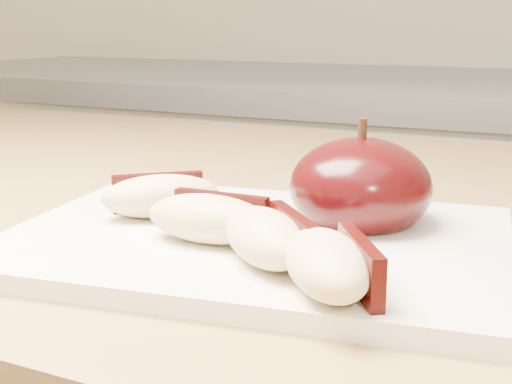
% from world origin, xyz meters
% --- Properties ---
extents(back_cabinet, '(2.40, 0.62, 0.94)m').
position_xyz_m(back_cabinet, '(0.00, 1.20, 0.47)').
color(back_cabinet, silver).
rests_on(back_cabinet, ground).
extents(cutting_board, '(0.32, 0.26, 0.01)m').
position_xyz_m(cutting_board, '(-0.07, 0.35, 0.91)').
color(cutting_board, white).
rests_on(cutting_board, island_counter).
extents(apple_half, '(0.10, 0.10, 0.07)m').
position_xyz_m(apple_half, '(-0.02, 0.40, 0.93)').
color(apple_half, black).
rests_on(apple_half, cutting_board).
extents(apple_wedge_a, '(0.08, 0.08, 0.03)m').
position_xyz_m(apple_wedge_a, '(-0.14, 0.36, 0.93)').
color(apple_wedge_a, beige).
rests_on(apple_wedge_a, cutting_board).
extents(apple_wedge_b, '(0.08, 0.04, 0.03)m').
position_xyz_m(apple_wedge_b, '(-0.09, 0.33, 0.93)').
color(apple_wedge_b, beige).
rests_on(apple_wedge_b, cutting_board).
extents(apple_wedge_c, '(0.08, 0.08, 0.03)m').
position_xyz_m(apple_wedge_c, '(-0.04, 0.31, 0.93)').
color(apple_wedge_c, beige).
rests_on(apple_wedge_c, cutting_board).
extents(apple_wedge_d, '(0.07, 0.08, 0.03)m').
position_xyz_m(apple_wedge_d, '(0.00, 0.28, 0.93)').
color(apple_wedge_d, beige).
rests_on(apple_wedge_d, cutting_board).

